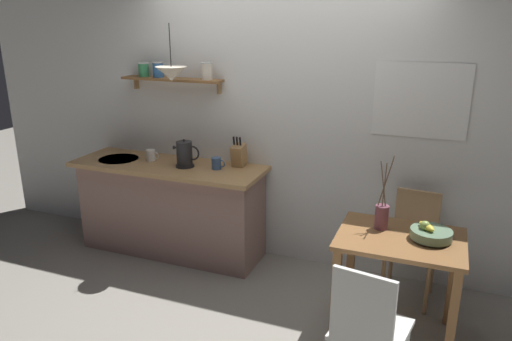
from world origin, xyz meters
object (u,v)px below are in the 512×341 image
object	(u,v)px
dining_chair_far	(413,240)
coffee_mug_spare	(217,163)
electric_kettle	(185,154)
dining_table	(399,257)
fruit_bowl	(430,233)
twig_vase	(382,216)
pendant_lamp	(171,73)
knife_block	(239,155)
dining_chair_near	(367,327)
coffee_mug_by_sink	(151,155)

from	to	relation	value
dining_chair_far	coffee_mug_spare	world-z (taller)	coffee_mug_spare
electric_kettle	dining_table	bearing A→B (deg)	-15.07
fruit_bowl	twig_vase	xyz separation A→B (m)	(-0.33, 0.06, 0.05)
fruit_bowl	coffee_mug_spare	xyz separation A→B (m)	(-1.85, 0.54, 0.13)
fruit_bowl	pendant_lamp	world-z (taller)	pendant_lamp
twig_vase	knife_block	world-z (taller)	twig_vase
dining_table	twig_vase	size ratio (longest dim) A/B	1.55
fruit_bowl	twig_vase	distance (m)	0.34
dining_chair_near	pendant_lamp	distance (m)	2.56
twig_vase	knife_block	xyz separation A→B (m)	(-1.36, 0.63, 0.14)
dining_table	twig_vase	xyz separation A→B (m)	(-0.15, 0.09, 0.25)
coffee_mug_by_sink	pendant_lamp	xyz separation A→B (m)	(0.35, -0.13, 0.79)
dining_table	twig_vase	bearing A→B (deg)	148.10
coffee_mug_by_sink	fruit_bowl	bearing A→B (deg)	-12.20
dining_chair_near	coffee_mug_by_sink	size ratio (longest dim) A/B	6.97
knife_block	electric_kettle	bearing A→B (deg)	-156.98
dining_chair_near	dining_chair_far	world-z (taller)	dining_chair_near
dining_chair_far	coffee_mug_spare	xyz separation A→B (m)	(-1.72, -0.03, 0.46)
coffee_mug_by_sink	coffee_mug_spare	bearing A→B (deg)	-0.64
knife_block	pendant_lamp	distance (m)	0.93
knife_block	coffee_mug_by_sink	distance (m)	0.86
dining_chair_far	fruit_bowl	bearing A→B (deg)	-77.60
coffee_mug_spare	twig_vase	bearing A→B (deg)	-17.46
electric_kettle	coffee_mug_by_sink	xyz separation A→B (m)	(-0.39, 0.05, -0.06)
twig_vase	coffee_mug_by_sink	size ratio (longest dim) A/B	4.21
dining_table	fruit_bowl	distance (m)	0.27
dining_chair_near	knife_block	bearing A→B (deg)	134.75
dining_table	fruit_bowl	size ratio (longest dim) A/B	3.08
knife_block	coffee_mug_by_sink	xyz separation A→B (m)	(-0.84, -0.14, -0.06)
dining_chair_near	fruit_bowl	size ratio (longest dim) A/B	3.29
twig_vase	electric_kettle	distance (m)	1.87
coffee_mug_by_sink	coffee_mug_spare	xyz separation A→B (m)	(0.69, -0.01, -0.00)
dining_chair_near	pendant_lamp	size ratio (longest dim) A/B	1.92
fruit_bowl	electric_kettle	distance (m)	2.21
dining_table	fruit_bowl	world-z (taller)	fruit_bowl
twig_vase	dining_chair_near	bearing A→B (deg)	-86.21
dining_table	dining_chair_near	size ratio (longest dim) A/B	0.94
twig_vase	pendant_lamp	distance (m)	2.08
pendant_lamp	dining_chair_near	bearing A→B (deg)	-31.16
dining_table	fruit_bowl	bearing A→B (deg)	8.27
knife_block	coffee_mug_spare	bearing A→B (deg)	-134.98
fruit_bowl	electric_kettle	size ratio (longest dim) A/B	1.05
dining_chair_far	twig_vase	world-z (taller)	twig_vase
coffee_mug_spare	electric_kettle	bearing A→B (deg)	-172.37
fruit_bowl	electric_kettle	xyz separation A→B (m)	(-2.14, 0.50, 0.20)
knife_block	coffee_mug_by_sink	world-z (taller)	knife_block
electric_kettle	knife_block	xyz separation A→B (m)	(0.45, 0.19, -0.01)
twig_vase	electric_kettle	size ratio (longest dim) A/B	2.08
dining_chair_near	dining_chair_far	distance (m)	1.31
dining_table	twig_vase	distance (m)	0.30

